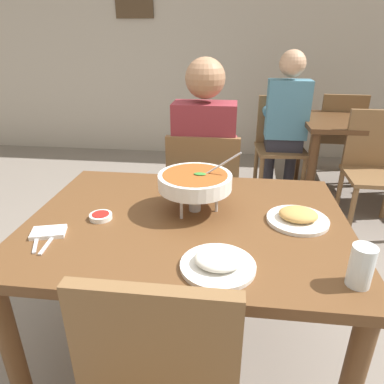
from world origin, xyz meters
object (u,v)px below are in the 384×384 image
object	(u,v)px
diner_main	(205,156)
drink_glass	(361,268)
patron_bg_left	(286,117)
chair_bg_corner	(374,163)
chair_bg_left	(280,139)
rice_plate	(218,262)
chair_bg_right	(338,132)
curry_bowl	(195,182)
chair_diner_main	(204,193)
sauce_dish	(101,216)
dining_table_far	(359,134)
appetizer_plate	(298,217)
dining_table_main	(188,241)

from	to	relation	value
diner_main	drink_glass	bearing A→B (deg)	-64.06
patron_bg_left	chair_bg_corner	bearing A→B (deg)	-38.10
diner_main	chair_bg_left	distance (m)	1.45
rice_plate	chair_bg_corner	world-z (taller)	chair_bg_corner
diner_main	chair_bg_right	world-z (taller)	diner_main
curry_bowl	chair_bg_corner	world-z (taller)	curry_bowl
chair_diner_main	sauce_dish	xyz separation A→B (m)	(-0.34, -0.80, 0.24)
curry_bowl	dining_table_far	size ratio (longest dim) A/B	0.33
appetizer_plate	patron_bg_left	size ratio (longest dim) A/B	0.18
chair_bg_left	chair_bg_right	bearing A→B (deg)	28.69
dining_table_main	diner_main	distance (m)	0.80
curry_bowl	drink_glass	size ratio (longest dim) A/B	2.56
drink_glass	chair_bg_right	bearing A→B (deg)	76.25
chair_diner_main	appetizer_plate	distance (m)	0.88
dining_table_main	curry_bowl	xyz separation A→B (m)	(0.02, 0.08, 0.23)
chair_diner_main	curry_bowl	xyz separation A→B (m)	(0.02, -0.68, 0.36)
rice_plate	chair_bg_right	xyz separation A→B (m)	(1.09, 2.73, -0.25)
appetizer_plate	chair_bg_left	bearing A→B (deg)	85.18
diner_main	chair_bg_right	size ratio (longest dim) A/B	1.46
diner_main	appetizer_plate	size ratio (longest dim) A/B	5.46
chair_diner_main	diner_main	size ratio (longest dim) A/B	0.69
chair_bg_right	chair_bg_corner	size ratio (longest dim) A/B	1.00
chair_bg_left	chair_bg_right	world-z (taller)	same
diner_main	dining_table_main	bearing A→B (deg)	-90.00
appetizer_plate	chair_bg_corner	bearing A→B (deg)	60.25
appetizer_plate	drink_glass	world-z (taller)	drink_glass
curry_bowl	chair_bg_right	size ratio (longest dim) A/B	0.37
dining_table_main	chair_bg_left	distance (m)	2.17
rice_plate	curry_bowl	bearing A→B (deg)	106.72
curry_bowl	chair_bg_left	xyz separation A→B (m)	(0.59, 2.00, -0.36)
curry_bowl	sauce_dish	bearing A→B (deg)	-161.74
chair_bg_right	diner_main	bearing A→B (deg)	-126.90
drink_glass	chair_bg_left	distance (m)	2.44
drink_glass	dining_table_far	distance (m)	2.42
chair_diner_main	diner_main	distance (m)	0.24
sauce_dish	rice_plate	bearing A→B (deg)	-29.04
drink_glass	dining_table_far	size ratio (longest dim) A/B	0.13
dining_table_main	patron_bg_left	world-z (taller)	patron_bg_left
chair_diner_main	drink_glass	distance (m)	1.26
dining_table_far	appetizer_plate	bearing A→B (deg)	-113.44
chair_diner_main	curry_bowl	world-z (taller)	curry_bowl
curry_bowl	sauce_dish	distance (m)	0.40
sauce_dish	chair_diner_main	bearing A→B (deg)	66.67
dining_table_main	dining_table_far	xyz separation A→B (m)	(1.27, 1.96, -0.03)
diner_main	curry_bowl	world-z (taller)	diner_main
chair_bg_corner	patron_bg_left	bearing A→B (deg)	141.90
rice_plate	diner_main	bearing A→B (deg)	97.13
curry_bowl	appetizer_plate	xyz separation A→B (m)	(0.41, -0.05, -0.11)
curry_bowl	dining_table_far	bearing A→B (deg)	56.40
chair_diner_main	patron_bg_left	xyz separation A→B (m)	(0.63, 1.21, 0.24)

